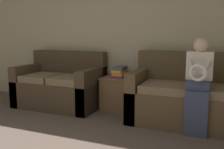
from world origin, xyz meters
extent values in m
cube|color=#BCB293|center=(0.00, 3.17, 1.27)|extent=(7.63, 0.06, 2.55)
cube|color=brown|center=(1.57, 2.63, 0.23)|extent=(1.95, 0.86, 0.45)
cube|color=brown|center=(1.57, 2.96, 0.72)|extent=(1.95, 0.20, 0.53)
cube|color=brown|center=(0.68, 2.63, 0.36)|extent=(0.16, 0.86, 0.72)
cube|color=#7A664C|center=(1.16, 2.53, 0.51)|extent=(0.76, 0.62, 0.11)
cube|color=#473828|center=(-0.75, 2.67, 0.22)|extent=(1.44, 0.85, 0.45)
cube|color=#473828|center=(-0.75, 3.00, 0.70)|extent=(1.44, 0.20, 0.50)
cube|color=#473828|center=(-1.40, 2.67, 0.35)|extent=(0.16, 0.85, 0.70)
cube|color=#473828|center=(-0.11, 2.67, 0.35)|extent=(0.16, 0.85, 0.70)
cube|color=#7A664C|center=(-1.03, 2.57, 0.50)|extent=(0.53, 0.61, 0.11)
cube|color=#7A664C|center=(-0.47, 2.57, 0.50)|extent=(0.53, 0.61, 0.11)
cube|color=#384260|center=(1.54, 2.20, 0.28)|extent=(0.27, 0.10, 0.56)
cube|color=#384260|center=(1.54, 2.34, 0.62)|extent=(0.27, 0.28, 0.11)
cube|color=silver|center=(1.54, 2.41, 0.85)|extent=(0.32, 0.14, 0.35)
sphere|color=beige|center=(1.54, 2.41, 1.11)|extent=(0.18, 0.18, 0.18)
torus|color=white|center=(1.54, 2.14, 0.80)|extent=(0.21, 0.04, 0.21)
cylinder|color=silver|center=(1.44, 2.27, 0.88)|extent=(0.13, 0.31, 0.20)
cylinder|color=silver|center=(1.64, 2.27, 0.88)|extent=(0.13, 0.31, 0.20)
cube|color=brown|center=(0.28, 2.88, 0.27)|extent=(0.53, 0.46, 0.54)
cube|color=brown|center=(0.28, 2.88, 0.54)|extent=(0.55, 0.48, 0.02)
cube|color=#7A4284|center=(0.27, 2.87, 0.56)|extent=(0.21, 0.25, 0.04)
cube|color=orange|center=(0.29, 2.88, 0.61)|extent=(0.17, 0.30, 0.06)
cube|color=gold|center=(0.28, 2.87, 0.65)|extent=(0.17, 0.30, 0.03)
cube|color=#4C4C56|center=(0.29, 2.89, 0.70)|extent=(0.16, 0.28, 0.05)
camera|label=1|loc=(1.71, -0.89, 1.23)|focal=40.00mm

